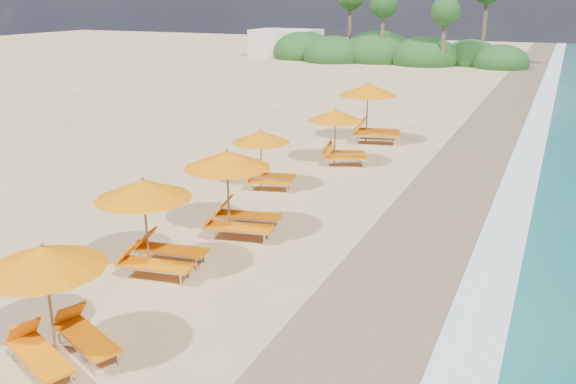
% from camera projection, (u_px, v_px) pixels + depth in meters
% --- Properties ---
extents(ground, '(160.00, 160.00, 0.00)m').
position_uv_depth(ground, '(288.00, 233.00, 16.84)').
color(ground, tan).
rests_on(ground, ground).
extents(wet_sand, '(4.00, 160.00, 0.01)m').
position_uv_depth(wet_sand, '(432.00, 257.00, 15.27)').
color(wet_sand, '#816A4D').
rests_on(wet_sand, ground).
extents(surf_foam, '(4.00, 160.00, 0.01)m').
position_uv_depth(surf_foam, '(547.00, 276.00, 14.20)').
color(surf_foam, white).
rests_on(surf_foam, ground).
extents(station_1, '(2.90, 2.86, 2.23)m').
position_uv_depth(station_1, '(53.00, 297.00, 10.61)').
color(station_1, olive).
rests_on(station_1, ground).
extents(station_2, '(2.76, 2.63, 2.32)m').
position_uv_depth(station_2, '(153.00, 219.00, 14.17)').
color(station_2, olive).
rests_on(station_2, ground).
extents(station_3, '(2.94, 2.82, 2.42)m').
position_uv_depth(station_3, '(235.00, 187.00, 16.42)').
color(station_3, olive).
rests_on(station_3, ground).
extents(station_4, '(2.53, 2.45, 2.03)m').
position_uv_depth(station_4, '(265.00, 155.00, 20.53)').
color(station_4, olive).
rests_on(station_4, ground).
extents(station_5, '(2.86, 2.84, 2.19)m').
position_uv_depth(station_5, '(339.00, 133.00, 23.47)').
color(station_5, olive).
rests_on(station_5, ground).
extents(station_6, '(3.27, 3.14, 2.68)m').
position_uv_depth(station_6, '(372.00, 109.00, 26.98)').
color(station_6, olive).
rests_on(station_6, ground).
extents(treeline, '(25.80, 8.80, 9.74)m').
position_uv_depth(treeline, '(386.00, 52.00, 59.86)').
color(treeline, '#163D14').
rests_on(treeline, ground).
extents(beach_building, '(7.00, 5.00, 2.80)m').
position_uv_depth(beach_building, '(286.00, 42.00, 66.63)').
color(beach_building, beige).
rests_on(beach_building, ground).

